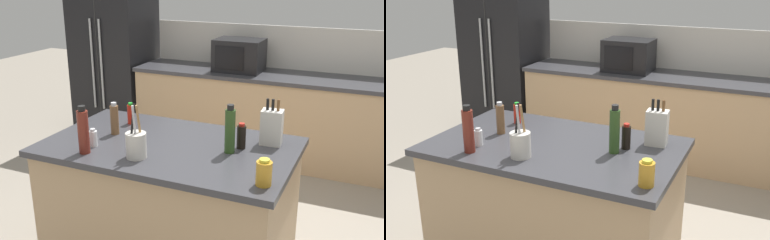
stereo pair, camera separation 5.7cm
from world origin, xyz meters
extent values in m
cube|color=tan|center=(0.30, 2.20, 0.45)|extent=(3.34, 0.62, 0.90)
cube|color=#38383D|center=(0.30, 2.20, 0.92)|extent=(3.38, 0.66, 0.04)
cube|color=beige|center=(0.30, 2.52, 1.17)|extent=(3.34, 0.03, 0.46)
cube|color=tan|center=(0.00, 0.00, 0.45)|extent=(1.50, 0.87, 0.90)
cube|color=#38383D|center=(0.00, 0.00, 0.92)|extent=(1.56, 0.93, 0.04)
cube|color=black|center=(-1.86, 2.25, 0.94)|extent=(0.86, 0.72, 1.88)
cube|color=#2D2D2D|center=(-1.86, 1.89, 0.94)|extent=(0.01, 0.00, 1.78)
cylinder|color=#ADB2B7|center=(-1.92, 1.87, 0.94)|extent=(0.02, 0.02, 1.03)
cylinder|color=#ADB2B7|center=(-1.80, 1.87, 0.94)|extent=(0.02, 0.02, 1.03)
cube|color=black|center=(-0.27, 2.20, 1.11)|extent=(0.50, 0.38, 0.34)
cube|color=black|center=(-0.31, 2.01, 1.11)|extent=(0.31, 0.01, 0.24)
cube|color=beige|center=(0.58, 0.26, 1.05)|extent=(0.14, 0.11, 0.22)
cylinder|color=black|center=(0.55, 0.25, 1.20)|extent=(0.02, 0.02, 0.07)
cylinder|color=black|center=(0.58, 0.26, 1.20)|extent=(0.02, 0.02, 0.07)
cylinder|color=brown|center=(0.61, 0.26, 1.20)|extent=(0.02, 0.02, 0.07)
cylinder|color=beige|center=(-0.08, -0.26, 1.02)|extent=(0.12, 0.12, 0.15)
cylinder|color=olive|center=(-0.07, -0.25, 1.17)|extent=(0.01, 0.05, 0.18)
cylinder|color=black|center=(-0.10, -0.26, 1.17)|extent=(0.01, 0.05, 0.18)
cylinder|color=#B2B2B7|center=(-0.08, -0.28, 1.17)|extent=(0.01, 0.03, 0.18)
cylinder|color=#2D4C1E|center=(0.39, 0.03, 1.07)|extent=(0.06, 0.06, 0.26)
cylinder|color=black|center=(0.39, 0.03, 1.22)|extent=(0.04, 0.04, 0.03)
cylinder|color=maroon|center=(-0.40, -0.33, 1.07)|extent=(0.07, 0.07, 0.26)
cylinder|color=black|center=(-0.40, -0.33, 1.21)|extent=(0.04, 0.04, 0.03)
cylinder|color=black|center=(0.43, 0.12, 1.01)|extent=(0.06, 0.06, 0.14)
cylinder|color=#B22319|center=(0.43, 0.12, 1.09)|extent=(0.04, 0.04, 0.02)
cylinder|color=silver|center=(-0.41, -0.22, 0.99)|extent=(0.05, 0.05, 0.10)
cylinder|color=#B2B2B7|center=(-0.41, -0.22, 1.05)|extent=(0.03, 0.03, 0.02)
cylinder|color=red|center=(-0.42, 0.24, 1.01)|extent=(0.05, 0.05, 0.14)
cylinder|color=green|center=(-0.42, 0.24, 1.08)|extent=(0.03, 0.03, 0.02)
cylinder|color=brown|center=(-0.41, 0.02, 1.04)|extent=(0.05, 0.05, 0.19)
cylinder|color=#B2B2B7|center=(-0.41, 0.02, 1.14)|extent=(0.04, 0.04, 0.02)
cylinder|color=gold|center=(0.68, -0.31, 1.00)|extent=(0.08, 0.08, 0.13)
cylinder|color=gold|center=(0.68, -0.31, 1.07)|extent=(0.05, 0.05, 0.02)
camera|label=1|loc=(1.18, -2.32, 1.97)|focal=42.00mm
camera|label=2|loc=(1.23, -2.30, 1.97)|focal=42.00mm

